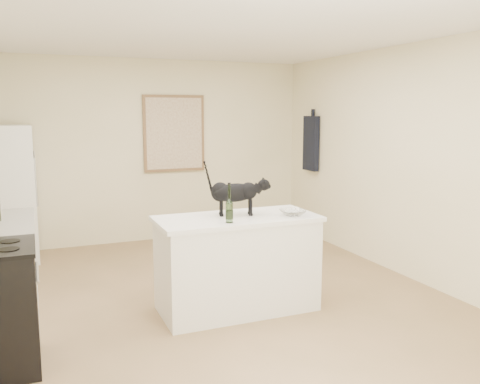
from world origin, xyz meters
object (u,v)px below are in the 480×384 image
(wine_bottle, at_px, (229,205))
(glass_bowl, at_px, (293,213))
(fridge, at_px, (6,194))
(black_cat, at_px, (235,195))

(wine_bottle, bearing_deg, glass_bowl, 4.40)
(fridge, bearing_deg, glass_bowl, -46.90)
(wine_bottle, bearing_deg, fridge, 124.34)
(black_cat, relative_size, wine_bottle, 1.78)
(glass_bowl, bearing_deg, fridge, 133.10)
(black_cat, relative_size, glass_bowl, 2.34)
(black_cat, bearing_deg, glass_bowl, -9.29)
(fridge, relative_size, glass_bowl, 7.27)
(fridge, distance_m, black_cat, 3.23)
(fridge, height_order, glass_bowl, fridge)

